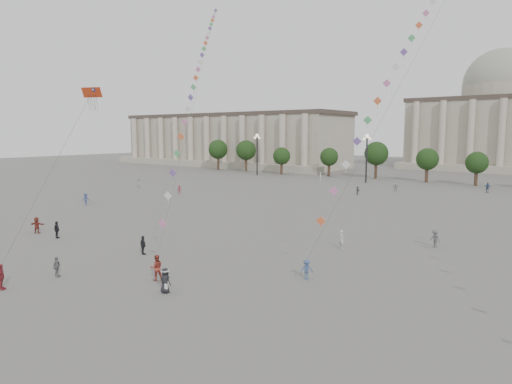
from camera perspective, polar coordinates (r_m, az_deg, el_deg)
The scene contains 25 objects.
ground at distance 36.97m, azimuth -10.38°, elevation -9.99°, with size 360.00×360.00×0.00m, color #5F5C59.
hall_west at distance 155.10m, azimuth -3.35°, elevation 6.50°, with size 84.00×26.22×17.20m.
hall_central at distance 155.04m, azimuth 27.96°, elevation 7.80°, with size 48.30×34.30×35.50m.
tree_row at distance 105.04m, azimuth 22.95°, elevation 3.81°, with size 137.12×5.12×8.00m.
lamp_post_far_west at distance 117.67m, azimuth 0.14°, elevation 5.69°, with size 2.00×0.90×10.65m.
lamp_post_mid_west at distance 102.31m, azimuth 13.68°, elevation 5.21°, with size 2.00×0.90×10.65m.
person_crowd_0 at distance 93.59m, azimuth 26.95°, elevation 0.49°, with size 1.13×0.47×1.93m, color #354777.
person_crowd_1 at distance 93.64m, azimuth -14.39°, elevation 1.06°, with size 0.92×0.71×1.89m, color #B8B9B4.
person_crowd_2 at distance 83.53m, azimuth -9.56°, elevation 0.30°, with size 0.96×0.55×1.48m, color maroon.
person_crowd_4 at distance 89.39m, azimuth 17.06°, elevation 0.57°, with size 1.45×0.46×1.56m, color #AFAFAB.
person_crowd_5 at distance 73.88m, azimuth -20.51°, elevation -0.86°, with size 1.19×0.69×1.85m, color #36447B.
person_crowd_6 at distance 47.35m, azimuth 21.46°, elevation -5.42°, with size 1.12×0.65×1.74m, color #59585D.
person_crowd_10 at distance 105.50m, azimuth 8.07°, elevation 1.91°, with size 0.68×0.44×1.85m, color white.
person_crowd_12 at distance 82.99m, azimuth 12.58°, elevation 0.20°, with size 1.43×0.46×1.55m, color slate.
person_crowd_13 at distance 44.38m, azimuth 10.66°, elevation -5.84°, with size 0.65×0.43×1.79m, color silver.
tourist_0 at distance 37.15m, azimuth -29.24°, elevation -9.26°, with size 1.08×0.45×1.85m, color maroon.
tourist_1 at distance 52.12m, azimuth -23.63°, elevation -4.35°, with size 1.06×0.44×1.80m, color black.
tourist_2 at distance 55.61m, azimuth -25.71°, elevation -3.76°, with size 1.67×0.53×1.80m, color maroon.
tourist_3 at distance 38.49m, azimuth -23.64°, elevation -8.56°, with size 0.93×0.39×1.59m, color slate.
tourist_4 at distance 42.79m, azimuth -13.93°, elevation -6.47°, with size 1.02×0.42×1.73m, color #222328.
kite_flyer_0 at distance 35.36m, azimuth -12.33°, elevation -9.21°, with size 0.94×0.73×1.94m, color maroon.
kite_flyer_1 at distance 34.98m, azimuth 6.35°, elevation -9.60°, with size 0.99×0.57×1.54m, color #395180.
hat_person at distance 32.58m, azimuth -11.29°, elevation -10.74°, with size 0.90×0.62×1.76m.
dragon_kite at distance 51.64m, azimuth -19.87°, elevation 10.73°, with size 6.29×7.97×22.43m.
kite_train_west at distance 65.40m, azimuth -7.01°, elevation 15.32°, with size 36.08×45.64×68.71m.
Camera 1 is at (26.29, -23.54, 11.01)m, focal length 32.00 mm.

